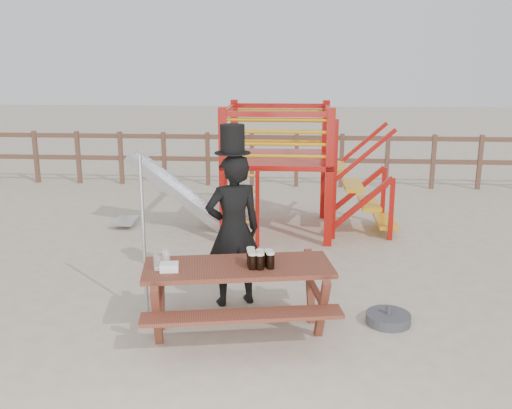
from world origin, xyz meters
The scene contains 10 objects.
ground centered at (0.00, 0.00, 0.00)m, with size 60.00×60.00×0.00m, color #C1B096.
back_fence centered at (0.00, 7.00, 0.74)m, with size 15.09×0.09×1.20m.
playground_fort centered at (0.12, 3.58, 1.07)m, with size 4.71×1.84×2.10m.
picnic_table centered at (-0.07, -0.16, 0.47)m, with size 2.12×1.63×0.74m.
man_with_hat centered at (-0.20, 0.57, 0.94)m, with size 0.76×0.64×2.09m.
metal_pole centered at (-1.13, 0.16, 0.91)m, with size 0.04×0.04×1.81m, color #B2B2B7.
parasol_base centered at (1.53, 0.15, 0.06)m, with size 0.48×0.48×0.20m.
paper_bag centered at (-0.73, -0.37, 0.78)m, with size 0.18×0.14×0.08m, color white.
stout_pints centered at (0.15, -0.20, 0.83)m, with size 0.29×0.25×0.17m.
empty_glasses centered at (-0.82, -0.25, 0.81)m, with size 0.14×0.27×0.15m.
Camera 1 is at (0.51, -5.61, 2.77)m, focal length 40.00 mm.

